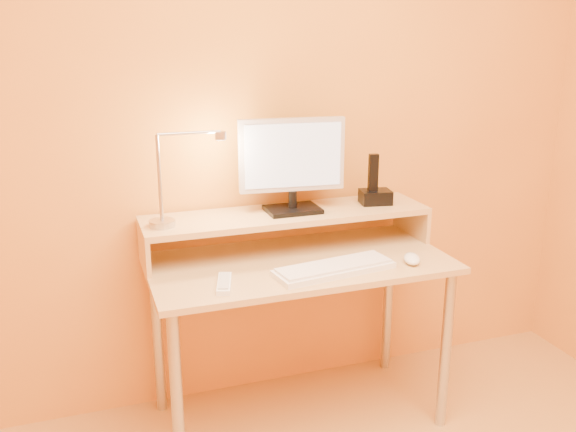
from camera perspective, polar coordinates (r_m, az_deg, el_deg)
name	(u,v)px	position (r m, az deg, el deg)	size (l,w,h in m)	color
wall_back	(274,118)	(2.66, -1.31, 9.02)	(3.00, 0.04, 2.50)	orange
desk_leg_fl	(177,400)	(2.32, -10.16, -16.33)	(0.04, 0.04, 0.69)	#B4B5BD
desk_leg_fr	(446,350)	(2.68, 14.29, -11.87)	(0.04, 0.04, 0.69)	#B4B5BD
desk_leg_bl	(158,337)	(2.75, -11.88, -10.85)	(0.04, 0.04, 0.69)	#B4B5BD
desk_leg_br	(388,302)	(3.06, 9.17, -7.82)	(0.04, 0.04, 0.69)	#B4B5BD
desk_lower	(299,263)	(2.50, 1.03, -4.35)	(1.20, 0.60, 0.03)	tan
shelf_riser_left	(144,249)	(2.49, -13.11, -2.94)	(0.02, 0.30, 0.14)	tan
shelf_riser_right	(411,220)	(2.84, 11.24, -0.35)	(0.02, 0.30, 0.14)	tan
desk_shelf	(287,215)	(2.58, -0.09, 0.10)	(1.20, 0.30, 0.03)	tan
monitor_foot	(293,209)	(2.58, 0.42, 0.61)	(0.22, 0.16, 0.02)	black
monitor_neck	(293,199)	(2.57, 0.43, 1.55)	(0.04, 0.04, 0.07)	black
monitor_panel	(292,155)	(2.54, 0.36, 5.64)	(0.44, 0.04, 0.30)	#B6B7BF
monitor_back	(290,154)	(2.56, 0.18, 5.74)	(0.39, 0.01, 0.25)	black
monitor_screen	(293,156)	(2.52, 0.50, 5.57)	(0.40, 0.00, 0.26)	silver
lamp_base	(162,223)	(2.43, -11.49, -0.66)	(0.10, 0.10, 0.03)	#B4B5BD
lamp_post	(159,178)	(2.39, -11.73, 3.41)	(0.01, 0.01, 0.33)	#B4B5BD
lamp_arm	(189,133)	(2.37, -9.07, 7.54)	(0.01, 0.01, 0.24)	#B4B5BD
lamp_head	(221,135)	(2.40, -6.21, 7.38)	(0.04, 0.04, 0.03)	#B4B5BD
lamp_bulb	(221,139)	(2.40, -6.20, 7.01)	(0.03, 0.03, 0.00)	#FFEAC6
phone_dock	(375,197)	(2.72, 8.03, 1.75)	(0.13, 0.10, 0.06)	black
phone_handset	(373,172)	(2.69, 7.84, 3.99)	(0.04, 0.03, 0.16)	black
phone_led	(390,199)	(2.70, 9.37, 1.56)	(0.01, 0.00, 0.04)	#236DFF
keyboard	(334,269)	(2.38, 4.26, -4.90)	(0.47, 0.15, 0.02)	white
mouse	(412,259)	(2.50, 11.31, -3.87)	(0.06, 0.11, 0.04)	white
remote_control	(224,284)	(2.26, -5.88, -6.20)	(0.05, 0.18, 0.02)	white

